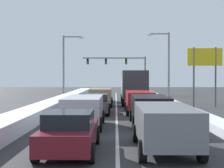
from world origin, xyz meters
TOP-DOWN VIEW (x-y plane):
  - ground_plane at (0.00, 20.26)m, footprint 131.67×131.67m
  - lane_stripe_between_right_lane_and_center_lane at (-0.00, 25.32)m, footprint 0.14×55.71m
  - snow_bank_right_shoulder at (5.30, 25.32)m, footprint 1.26×55.71m
  - snow_bank_left_shoulder at (-5.30, 25.32)m, footprint 1.72×55.71m
  - suv_gray_right_lane_nearest at (1.75, 6.88)m, footprint 2.16×4.90m
  - suv_black_right_lane_second at (1.88, 13.63)m, footprint 2.16×4.90m
  - suv_red_right_lane_third at (1.76, 19.87)m, footprint 2.16×4.90m
  - box_truck_right_lane_fourth at (1.75, 27.82)m, footprint 2.53×7.20m
  - sedan_green_right_lane_fifth at (1.70, 35.13)m, footprint 2.00×4.50m
  - sedan_maroon_center_lane_nearest at (-1.74, 6.60)m, footprint 2.00×4.50m
  - suv_silver_center_lane_second at (-1.83, 12.87)m, footprint 2.16×4.90m
  - sedan_charcoal_center_lane_third at (-1.49, 19.35)m, footprint 2.00×4.50m
  - suv_tan_center_lane_fourth at (-1.45, 25.97)m, footprint 2.16×4.90m
  - sedan_navy_center_lane_fifth at (-1.62, 31.88)m, footprint 2.00×4.50m
  - traffic_light_gantry at (1.18, 50.63)m, footprint 10.60×0.47m
  - street_lamp_right_mid at (5.66, 32.92)m, footprint 2.66×0.36m
  - street_lamp_left_mid at (-6.02, 35.02)m, footprint 2.66×0.36m
  - roadside_sign_right at (8.12, 25.28)m, footprint 3.20×0.16m

SIDE VIEW (x-z plane):
  - ground_plane at x=0.00m, z-range 0.00..0.00m
  - lane_stripe_between_right_lane_and_center_lane at x=0.00m, z-range 0.00..0.01m
  - snow_bank_right_shoulder at x=5.30m, z-range 0.00..0.45m
  - snow_bank_left_shoulder at x=-5.30m, z-range 0.00..0.80m
  - sedan_green_right_lane_fifth at x=1.70m, z-range 0.01..1.52m
  - sedan_maroon_center_lane_nearest at x=-1.74m, z-range 0.01..1.52m
  - sedan_charcoal_center_lane_third at x=-1.49m, z-range 0.01..1.52m
  - sedan_navy_center_lane_fifth at x=-1.62m, z-range 0.01..1.52m
  - suv_gray_right_lane_nearest at x=1.75m, z-range 0.18..1.85m
  - suv_black_right_lane_second at x=1.88m, z-range 0.18..1.85m
  - suv_red_right_lane_third at x=1.76m, z-range 0.18..1.85m
  - suv_silver_center_lane_second at x=-1.83m, z-range 0.18..1.85m
  - suv_tan_center_lane_fourth at x=-1.45m, z-range 0.18..1.85m
  - box_truck_right_lane_fourth at x=1.75m, z-range 0.22..3.58m
  - roadside_sign_right at x=8.12m, z-range 1.27..6.77m
  - street_lamp_left_mid at x=-6.02m, z-range 0.79..8.58m
  - traffic_light_gantry at x=1.18m, z-range 1.62..7.82m
  - street_lamp_right_mid at x=5.66m, z-range 0.80..8.66m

